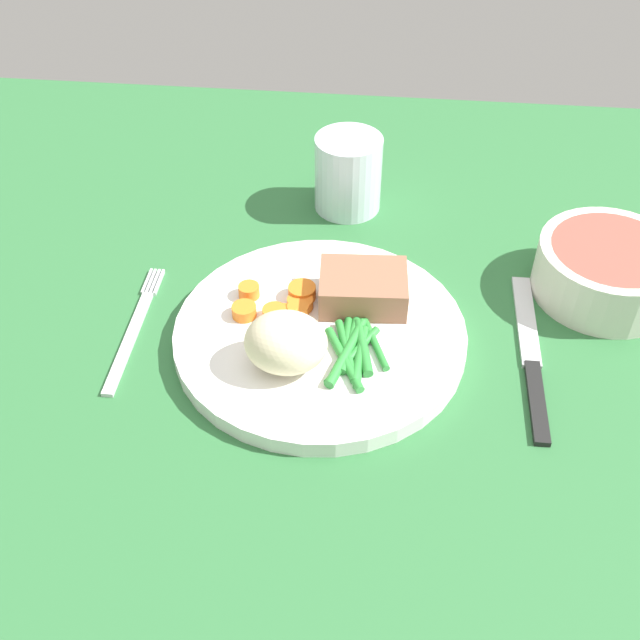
# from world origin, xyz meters

# --- Properties ---
(dining_table) EXTENTS (1.20, 0.90, 0.02)m
(dining_table) POSITION_xyz_m (0.00, 0.00, 0.01)
(dining_table) COLOR #2D6B38
(dining_table) RESTS_ON ground
(dinner_plate) EXTENTS (0.26, 0.26, 0.02)m
(dinner_plate) POSITION_xyz_m (0.01, -0.03, 0.03)
(dinner_plate) COLOR white
(dinner_plate) RESTS_ON dining_table
(meat_portion) EXTENTS (0.08, 0.06, 0.03)m
(meat_portion) POSITION_xyz_m (0.05, 0.01, 0.05)
(meat_portion) COLOR #936047
(meat_portion) RESTS_ON dinner_plate
(mashed_potatoes) EXTENTS (0.07, 0.06, 0.05)m
(mashed_potatoes) POSITION_xyz_m (-0.01, -0.07, 0.06)
(mashed_potatoes) COLOR beige
(mashed_potatoes) RESTS_ON dinner_plate
(carrot_slices) EXTENTS (0.07, 0.06, 0.01)m
(carrot_slices) POSITION_xyz_m (-0.02, -0.00, 0.04)
(carrot_slices) COLOR orange
(carrot_slices) RESTS_ON dinner_plate
(green_beans) EXTENTS (0.06, 0.10, 0.01)m
(green_beans) POSITION_xyz_m (0.05, -0.05, 0.04)
(green_beans) COLOR #2D8C38
(green_beans) RESTS_ON dinner_plate
(fork) EXTENTS (0.01, 0.17, 0.00)m
(fork) POSITION_xyz_m (-0.16, -0.03, 0.02)
(fork) COLOR silver
(fork) RESTS_ON dining_table
(knife) EXTENTS (0.02, 0.21, 0.01)m
(knife) POSITION_xyz_m (0.20, -0.03, 0.02)
(knife) COLOR black
(knife) RESTS_ON dining_table
(water_glass) EXTENTS (0.07, 0.07, 0.08)m
(water_glass) POSITION_xyz_m (0.02, 0.19, 0.06)
(water_glass) COLOR silver
(water_glass) RESTS_ON dining_table
(salad_bowl) EXTENTS (0.13, 0.13, 0.05)m
(salad_bowl) POSITION_xyz_m (0.28, 0.07, 0.05)
(salad_bowl) COLOR silver
(salad_bowl) RESTS_ON dining_table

